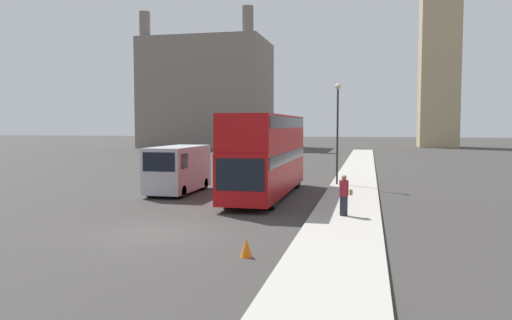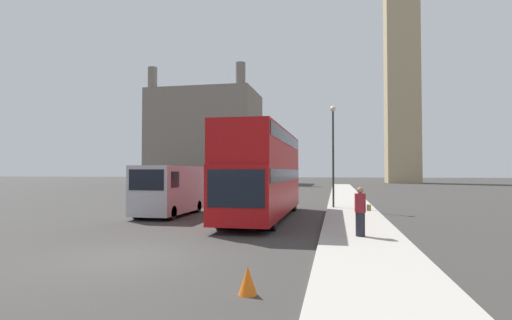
% 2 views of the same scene
% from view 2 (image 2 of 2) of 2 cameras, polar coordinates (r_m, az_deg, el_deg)
% --- Properties ---
extents(ground_plane, '(300.00, 300.00, 0.00)m').
position_cam_2_polar(ground_plane, '(11.67, -17.77, -13.09)').
color(ground_plane, '#383533').
extents(sidewalk_strip, '(2.82, 120.00, 0.15)m').
position_cam_2_polar(sidewalk_strip, '(10.29, 16.40, -14.25)').
color(sidewalk_strip, '#ADA89E').
rests_on(sidewalk_strip, ground_plane).
extents(clock_tower, '(6.91, 7.08, 59.81)m').
position_cam_2_polar(clock_tower, '(91.14, 20.03, 16.57)').
color(clock_tower, tan).
rests_on(clock_tower, ground_plane).
extents(building_block_distant, '(20.66, 15.02, 22.51)m').
position_cam_2_polar(building_block_distant, '(82.16, -7.15, 3.21)').
color(building_block_distant, slate).
rests_on(building_block_distant, ground_plane).
extents(red_double_decker_bus, '(2.44, 11.36, 4.31)m').
position_cam_2_polar(red_double_decker_bus, '(19.84, 1.13, -1.42)').
color(red_double_decker_bus, '#A80F11').
rests_on(red_double_decker_bus, ground_plane).
extents(white_van, '(2.09, 5.34, 2.62)m').
position_cam_2_polar(white_van, '(21.55, -12.34, -4.09)').
color(white_van, '#B2B7BC').
rests_on(white_van, ground_plane).
extents(pedestrian, '(0.53, 0.37, 1.65)m').
position_cam_2_polar(pedestrian, '(14.01, 14.70, -7.15)').
color(pedestrian, '#23232D').
rests_on(pedestrian, sidewalk_strip).
extents(street_lamp, '(0.36, 0.36, 6.21)m').
position_cam_2_polar(street_lamp, '(24.89, 10.96, 2.64)').
color(street_lamp, '#2D332D').
rests_on(street_lamp, sidewalk_strip).
extents(traffic_cone, '(0.36, 0.36, 0.55)m').
position_cam_2_polar(traffic_cone, '(7.87, -1.18, -16.79)').
color(traffic_cone, orange).
rests_on(traffic_cone, ground_plane).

